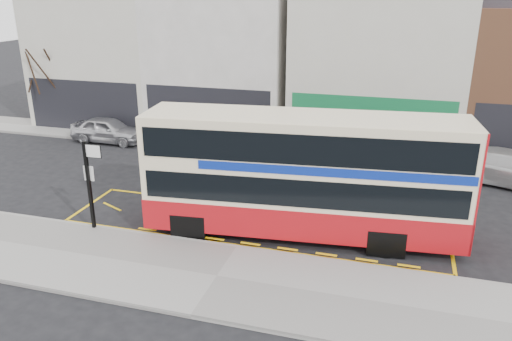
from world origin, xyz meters
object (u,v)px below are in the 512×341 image
(street_tree_left, at_px, (43,58))
(street_tree_right, at_px, (466,87))
(double_decker_bus, at_px, (304,174))
(car_grey, at_px, (255,150))
(car_silver, at_px, (108,130))
(bus_stop_post, at_px, (90,178))

(street_tree_left, distance_m, street_tree_right, 24.26)
(double_decker_bus, height_order, street_tree_right, street_tree_right)
(double_decker_bus, distance_m, car_grey, 8.01)
(double_decker_bus, relative_size, street_tree_right, 2.07)
(street_tree_left, height_order, street_tree_right, street_tree_left)
(street_tree_left, xyz_separation_m, street_tree_right, (24.23, 1.01, -0.71))
(street_tree_left, bearing_deg, street_tree_right, 2.39)
(double_decker_bus, xyz_separation_m, street_tree_left, (-18.15, 9.98, 2.09))
(double_decker_bus, distance_m, car_silver, 15.40)
(double_decker_bus, bearing_deg, car_grey, 113.27)
(street_tree_left, bearing_deg, double_decker_bus, -28.81)
(street_tree_left, bearing_deg, car_grey, -12.25)
(bus_stop_post, height_order, car_silver, bus_stop_post)
(bus_stop_post, height_order, street_tree_right, street_tree_right)
(bus_stop_post, relative_size, car_grey, 0.72)
(double_decker_bus, bearing_deg, street_tree_left, 145.40)
(street_tree_right, bearing_deg, car_grey, -157.38)
(street_tree_right, bearing_deg, double_decker_bus, -118.95)
(double_decker_bus, xyz_separation_m, car_grey, (-3.82, 6.87, -1.56))
(car_grey, bearing_deg, street_tree_left, 76.78)
(car_grey, xyz_separation_m, street_tree_left, (-14.33, 3.11, 3.65))
(street_tree_left, relative_size, street_tree_right, 1.19)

